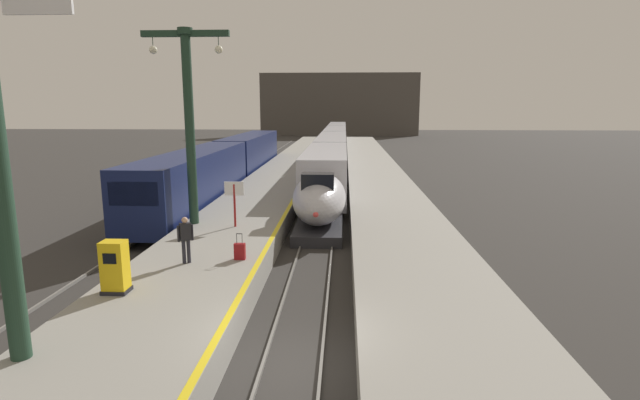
# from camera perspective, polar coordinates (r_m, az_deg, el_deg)

# --- Properties ---
(ground_plane) EXTENTS (260.00, 260.00, 0.00)m
(ground_plane) POSITION_cam_1_polar(r_m,az_deg,el_deg) (13.31, -3.27, -18.81)
(ground_plane) COLOR #33302D
(platform_left) EXTENTS (4.80, 110.00, 1.05)m
(platform_left) POSITION_cam_1_polar(r_m,az_deg,el_deg) (37.14, -5.45, 1.40)
(platform_left) COLOR gray
(platform_left) RESTS_ON ground
(platform_right) EXTENTS (4.80, 110.00, 1.05)m
(platform_right) POSITION_cam_1_polar(r_m,az_deg,el_deg) (36.86, 7.11, 1.29)
(platform_right) COLOR gray
(platform_right) RESTS_ON ground
(platform_left_safety_stripe) EXTENTS (0.20, 107.80, 0.01)m
(platform_left_safety_stripe) POSITION_cam_1_polar(r_m,az_deg,el_deg) (36.80, -1.95, 2.19)
(platform_left_safety_stripe) COLOR yellow
(platform_left_safety_stripe) RESTS_ON platform_left
(rail_main_left) EXTENTS (0.08, 110.00, 0.12)m
(rail_main_left) POSITION_cam_1_polar(r_m,az_deg,el_deg) (39.60, -0.14, 1.36)
(rail_main_left) COLOR slate
(rail_main_left) RESTS_ON ground
(rail_main_right) EXTENTS (0.08, 110.00, 0.12)m
(rail_main_right) POSITION_cam_1_polar(r_m,az_deg,el_deg) (39.55, 2.03, 1.34)
(rail_main_right) COLOR slate
(rail_main_right) RESTS_ON ground
(rail_secondary_left) EXTENTS (0.08, 110.00, 0.12)m
(rail_secondary_left) POSITION_cam_1_polar(r_m,az_deg,el_deg) (40.82, -11.57, 1.42)
(rail_secondary_left) COLOR slate
(rail_secondary_left) RESTS_ON ground
(rail_secondary_right) EXTENTS (0.08, 110.00, 0.12)m
(rail_secondary_right) POSITION_cam_1_polar(r_m,az_deg,el_deg) (40.48, -9.51, 1.41)
(rail_secondary_right) COLOR slate
(rail_secondary_right) RESTS_ON ground
(highspeed_train_main) EXTENTS (2.92, 75.34, 3.60)m
(highspeed_train_main) POSITION_cam_1_polar(r_m,az_deg,el_deg) (59.04, 1.60, 6.36)
(highspeed_train_main) COLOR silver
(highspeed_train_main) RESTS_ON ground
(regional_train_adjacent) EXTENTS (2.85, 36.60, 3.80)m
(regional_train_adjacent) POSITION_cam_1_polar(r_m,az_deg,el_deg) (40.52, -10.60, 4.34)
(regional_train_adjacent) COLOR #141E4C
(regional_train_adjacent) RESTS_ON ground
(station_column_mid) EXTENTS (4.00, 0.68, 8.99)m
(station_column_mid) POSITION_cam_1_polar(r_m,az_deg,el_deg) (23.75, -15.02, 10.21)
(station_column_mid) COLOR #1E3828
(station_column_mid) RESTS_ON platform_left
(passenger_near_edge) EXTENTS (0.51, 0.38, 1.69)m
(passenger_near_edge) POSITION_cam_1_polar(r_m,az_deg,el_deg) (18.11, -15.38, -4.09)
(passenger_near_edge) COLOR #23232D
(passenger_near_edge) RESTS_ON platform_left
(rolling_suitcase) EXTENTS (0.40, 0.22, 0.98)m
(rolling_suitcase) POSITION_cam_1_polar(r_m,az_deg,el_deg) (18.30, -9.31, -5.91)
(rolling_suitcase) COLOR maroon
(rolling_suitcase) RESTS_ON platform_left
(ticket_machine_yellow) EXTENTS (0.76, 0.62, 1.60)m
(ticket_machine_yellow) POSITION_cam_1_polar(r_m,az_deg,el_deg) (16.05, -22.74, -7.41)
(ticket_machine_yellow) COLOR yellow
(ticket_machine_yellow) RESTS_ON platform_left
(departure_info_board) EXTENTS (0.90, 0.10, 2.12)m
(departure_info_board) POSITION_cam_1_polar(r_m,az_deg,el_deg) (23.01, -9.94, 0.60)
(departure_info_board) COLOR maroon
(departure_info_board) RESTS_ON platform_left
(terminus_back_wall) EXTENTS (36.00, 2.00, 14.00)m
(terminus_back_wall) POSITION_cam_1_polar(r_m,az_deg,el_deg) (113.51, 2.25, 11.04)
(terminus_back_wall) COLOR #4C4742
(terminus_back_wall) RESTS_ON ground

